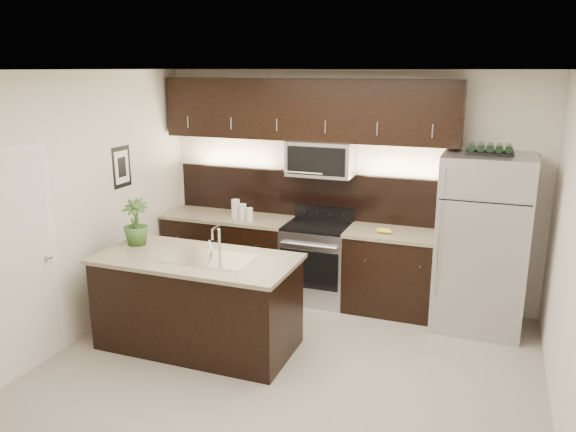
# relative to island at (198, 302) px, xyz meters

# --- Properties ---
(ground) EXTENTS (4.50, 4.50, 0.00)m
(ground) POSITION_rel_island_xyz_m (1.00, -0.15, -0.47)
(ground) COLOR gray
(ground) RESTS_ON ground
(room_walls) EXTENTS (4.52, 4.02, 2.71)m
(room_walls) POSITION_rel_island_xyz_m (0.89, -0.19, 1.22)
(room_walls) COLOR beige
(room_walls) RESTS_ON ground
(counter_run) EXTENTS (3.51, 0.65, 0.94)m
(counter_run) POSITION_rel_island_xyz_m (0.54, 1.54, -0.00)
(counter_run) COLOR black
(counter_run) RESTS_ON ground
(upper_fixtures) EXTENTS (3.49, 0.40, 1.66)m
(upper_fixtures) POSITION_rel_island_xyz_m (0.57, 1.68, 1.67)
(upper_fixtures) COLOR black
(upper_fixtures) RESTS_ON counter_run
(island) EXTENTS (1.96, 0.96, 0.94)m
(island) POSITION_rel_island_xyz_m (0.00, 0.00, 0.00)
(island) COLOR black
(island) RESTS_ON ground
(sink_faucet) EXTENTS (0.84, 0.50, 0.28)m
(sink_faucet) POSITION_rel_island_xyz_m (0.15, 0.01, 0.48)
(sink_faucet) COLOR silver
(sink_faucet) RESTS_ON island
(refrigerator) EXTENTS (0.90, 0.81, 1.87)m
(refrigerator) POSITION_rel_island_xyz_m (2.58, 1.48, 0.46)
(refrigerator) COLOR #B2B2B7
(refrigerator) RESTS_ON ground
(wine_rack) EXTENTS (0.46, 0.29, 0.11)m
(wine_rack) POSITION_rel_island_xyz_m (2.58, 1.48, 1.45)
(wine_rack) COLOR black
(wine_rack) RESTS_ON refrigerator
(plant) EXTENTS (0.33, 0.33, 0.47)m
(plant) POSITION_rel_island_xyz_m (-0.77, 0.14, 0.70)
(plant) COLOR #325622
(plant) RESTS_ON island
(canisters) EXTENTS (0.32, 0.18, 0.22)m
(canisters) POSITION_rel_island_xyz_m (-0.20, 1.45, 0.57)
(canisters) COLOR silver
(canisters) RESTS_ON counter_run
(french_press) EXTENTS (0.10, 0.10, 0.27)m
(french_press) POSITION_rel_island_xyz_m (2.17, 1.49, 0.57)
(french_press) COLOR silver
(french_press) RESTS_ON counter_run
(bananas) EXTENTS (0.18, 0.15, 0.06)m
(bananas) POSITION_rel_island_xyz_m (1.51, 1.46, 0.50)
(bananas) COLOR yellow
(bananas) RESTS_ON counter_run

